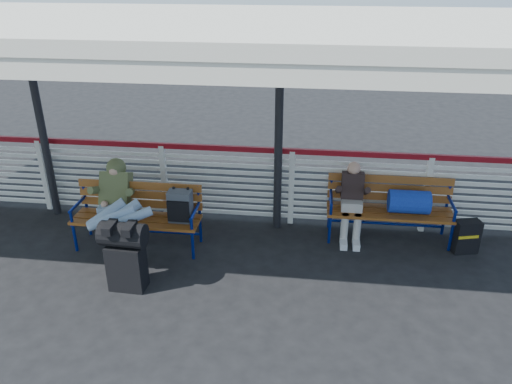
# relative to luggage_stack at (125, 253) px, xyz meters

# --- Properties ---
(ground) EXTENTS (60.00, 60.00, 0.00)m
(ground) POSITION_rel_luggage_stack_xyz_m (-0.08, 0.06, -0.50)
(ground) COLOR black
(ground) RESTS_ON ground
(fence) EXTENTS (12.08, 0.08, 1.24)m
(fence) POSITION_rel_luggage_stack_xyz_m (-0.08, 1.96, 0.16)
(fence) COLOR silver
(fence) RESTS_ON ground
(canopy) EXTENTS (12.60, 3.60, 3.16)m
(canopy) POSITION_rel_luggage_stack_xyz_m (-0.08, 0.93, 2.54)
(canopy) COLOR silver
(canopy) RESTS_ON ground
(luggage_stack) EXTENTS (0.57, 0.34, 0.92)m
(luggage_stack) POSITION_rel_luggage_stack_xyz_m (0.00, 0.00, 0.00)
(luggage_stack) COLOR black
(luggage_stack) RESTS_ON ground
(bench_left) EXTENTS (1.80, 0.56, 0.92)m
(bench_left) POSITION_rel_luggage_stack_xyz_m (-0.00, 1.03, 0.09)
(bench_left) COLOR brown
(bench_left) RESTS_ON ground
(bench_right) EXTENTS (1.80, 0.56, 0.92)m
(bench_right) POSITION_rel_luggage_stack_xyz_m (3.49, 1.67, 0.09)
(bench_right) COLOR brown
(bench_right) RESTS_ON ground
(traveler_man) EXTENTS (0.94, 1.64, 0.77)m
(traveler_man) POSITION_rel_luggage_stack_xyz_m (-0.35, 0.69, 0.24)
(traveler_man) COLOR #99AECE
(traveler_man) RESTS_ON ground
(companion_person) EXTENTS (0.32, 0.66, 1.15)m
(companion_person) POSITION_rel_luggage_stack_xyz_m (2.82, 1.63, 0.09)
(companion_person) COLOR #B5AEA4
(companion_person) RESTS_ON ground
(suitcase_side) EXTENTS (0.39, 0.29, 0.49)m
(suitcase_side) POSITION_rel_luggage_stack_xyz_m (4.42, 1.41, -0.26)
(suitcase_side) COLOR black
(suitcase_side) RESTS_ON ground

